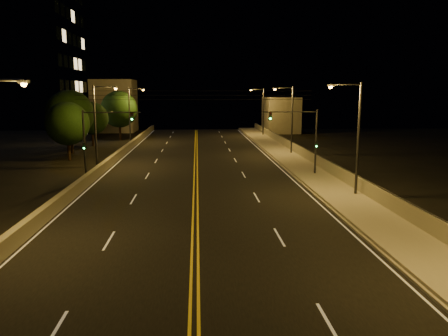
{
  "coord_description": "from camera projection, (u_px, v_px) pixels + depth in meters",
  "views": [
    {
      "loc": [
        0.16,
        -11.66,
        7.65
      ],
      "look_at": [
        2.0,
        18.0,
        2.5
      ],
      "focal_mm": 35.0,
      "sensor_mm": 36.0,
      "label": 1
    }
  ],
  "objects": [
    {
      "name": "distant_building_right",
      "position": [
        281.0,
        115.0,
        85.12
      ],
      "size": [
        6.0,
        10.0,
        6.75
      ],
      "primitive_type": "cube",
      "color": "gray",
      "rests_on": "ground"
    },
    {
      "name": "streetlight_1",
      "position": [
        355.0,
        132.0,
        31.39
      ],
      "size": [
        2.55,
        0.28,
        8.37
      ],
      "color": "#2D2D33",
      "rests_on": "ground"
    },
    {
      "name": "tree_1",
      "position": [
        70.0,
        114.0,
        54.58
      ],
      "size": [
        5.89,
        5.89,
        7.98
      ],
      "color": "black",
      "rests_on": "ground"
    },
    {
      "name": "tree_0",
      "position": [
        67.0,
        124.0,
        49.18
      ],
      "size": [
        4.9,
        4.9,
        6.64
      ],
      "color": "black",
      "rests_on": "ground"
    },
    {
      "name": "traffic_signal_right",
      "position": [
        305.0,
        135.0,
        39.64
      ],
      "size": [
        5.11,
        0.31,
        6.13
      ],
      "color": "#2D2D33",
      "rests_on": "ground"
    },
    {
      "name": "sidewalk",
      "position": [
        338.0,
        193.0,
        33.07
      ],
      "size": [
        3.6,
        120.0,
        0.3
      ],
      "primitive_type": "cube",
      "color": "gray",
      "rests_on": "ground"
    },
    {
      "name": "parapet_wall",
      "position": [
        360.0,
        184.0,
        33.05
      ],
      "size": [
        0.3,
        120.0,
        1.0
      ],
      "primitive_type": "cube",
      "color": "gray",
      "rests_on": "sidewalk"
    },
    {
      "name": "streetlight_2",
      "position": [
        290.0,
        116.0,
        53.27
      ],
      "size": [
        2.55,
        0.28,
        8.37
      ],
      "color": "#2D2D33",
      "rests_on": "ground"
    },
    {
      "name": "tree_2",
      "position": [
        92.0,
        118.0,
        62.63
      ],
      "size": [
        4.67,
        4.67,
        6.34
      ],
      "color": "black",
      "rests_on": "ground"
    },
    {
      "name": "distant_building_left",
      "position": [
        115.0,
        106.0,
        85.85
      ],
      "size": [
        8.0,
        8.0,
        10.1
      ],
      "primitive_type": "cube",
      "color": "gray",
      "rests_on": "ground"
    },
    {
      "name": "curb",
      "position": [
        314.0,
        194.0,
        32.96
      ],
      "size": [
        0.14,
        120.0,
        0.15
      ],
      "primitive_type": "cube",
      "color": "gray",
      "rests_on": "ground"
    },
    {
      "name": "tree_3",
      "position": [
        119.0,
        109.0,
        70.12
      ],
      "size": [
        5.85,
        5.85,
        7.93
      ],
      "color": "black",
      "rests_on": "ground"
    },
    {
      "name": "lane_markings",
      "position": [
        196.0,
        197.0,
        32.36
      ],
      "size": [
        17.32,
        116.0,
        0.0
      ],
      "color": "silver",
      "rests_on": "road"
    },
    {
      "name": "overhead_wires",
      "position": [
        195.0,
        95.0,
        40.51
      ],
      "size": [
        22.0,
        0.03,
        0.83
      ],
      "color": "black"
    },
    {
      "name": "streetlight_3",
      "position": [
        262.0,
        109.0,
        76.29
      ],
      "size": [
        2.55,
        0.28,
        8.37
      ],
      "color": "#2D2D33",
      "rests_on": "ground"
    },
    {
      "name": "road",
      "position": [
        196.0,
        197.0,
        32.43
      ],
      "size": [
        18.0,
        120.0,
        0.02
      ],
      "primitive_type": "cube",
      "color": "black",
      "rests_on": "ground"
    },
    {
      "name": "streetlight_6",
      "position": [
        131.0,
        111.0,
        67.06
      ],
      "size": [
        2.55,
        0.28,
        8.37
      ],
      "color": "#2D2D33",
      "rests_on": "ground"
    },
    {
      "name": "parapet_rail",
      "position": [
        360.0,
        177.0,
        32.96
      ],
      "size": [
        0.06,
        120.0,
        0.06
      ],
      "primitive_type": "cylinder",
      "rotation": [
        1.57,
        0.0,
        0.0
      ],
      "color": "black",
      "rests_on": "parapet_wall"
    },
    {
      "name": "streetlight_5",
      "position": [
        98.0,
        120.0,
        44.4
      ],
      "size": [
        2.55,
        0.28,
        8.37
      ],
      "color": "#2D2D33",
      "rests_on": "ground"
    },
    {
      "name": "jersey_barrier",
      "position": [
        72.0,
        192.0,
        31.81
      ],
      "size": [
        0.45,
        120.0,
        0.94
      ],
      "primitive_type": "cube",
      "color": "gray",
      "rests_on": "ground"
    },
    {
      "name": "traffic_signal_left",
      "position": [
        95.0,
        136.0,
        38.49
      ],
      "size": [
        5.11,
        0.31,
        6.13
      ],
      "color": "#2D2D33",
      "rests_on": "ground"
    }
  ]
}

